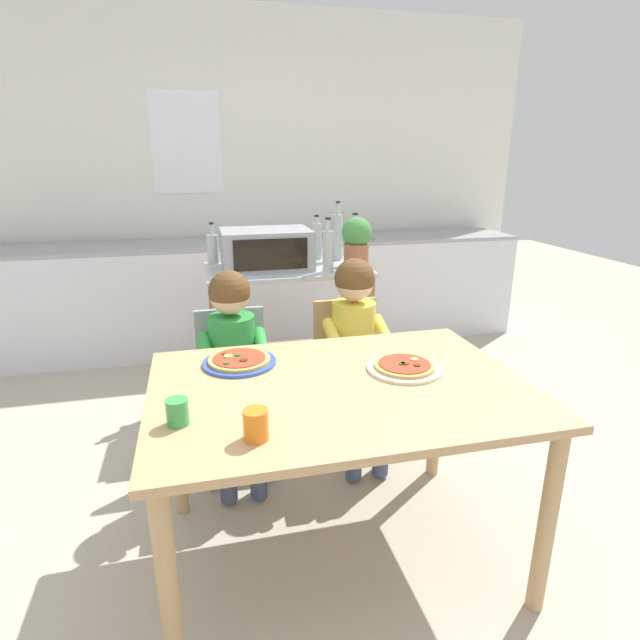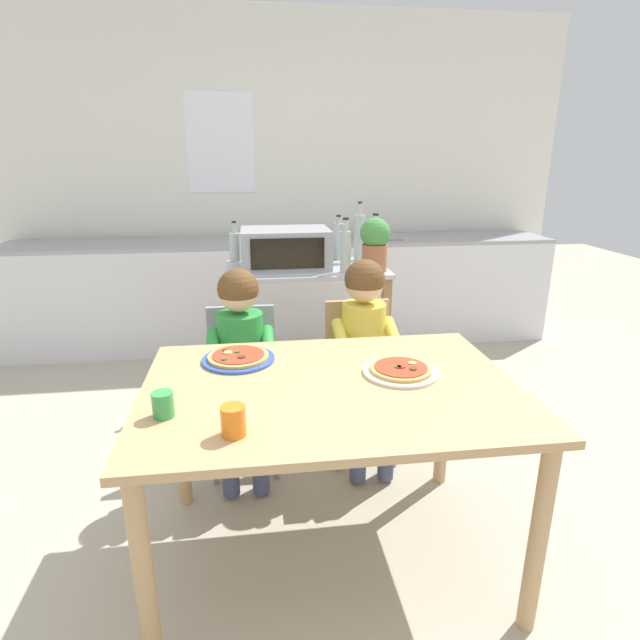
% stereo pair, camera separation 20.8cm
% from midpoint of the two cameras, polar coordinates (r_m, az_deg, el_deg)
% --- Properties ---
extents(ground_plane, '(11.63, 11.63, 0.00)m').
position_cam_midpoint_polar(ground_plane, '(3.22, -0.22, -10.77)').
color(ground_plane, '#B7AD99').
extents(back_wall_tiled, '(4.99, 0.13, 2.70)m').
position_cam_midpoint_polar(back_wall_tiled, '(4.63, -3.28, 15.45)').
color(back_wall_tiled, white).
rests_on(back_wall_tiled, ground).
extents(kitchen_counter, '(4.49, 0.60, 1.08)m').
position_cam_midpoint_polar(kitchen_counter, '(4.36, -2.61, 3.20)').
color(kitchen_counter, silver).
rests_on(kitchen_counter, ground).
extents(kitchen_island_cart, '(0.98, 0.57, 0.90)m').
position_cam_midpoint_polar(kitchen_island_cart, '(3.21, 0.28, 0.65)').
color(kitchen_island_cart, '#B7BABF').
rests_on(kitchen_island_cart, ground).
extents(toaster_oven, '(0.53, 0.39, 0.23)m').
position_cam_midpoint_polar(toaster_oven, '(3.12, -1.98, 8.03)').
color(toaster_oven, '#999BA0').
rests_on(toaster_oven, kitchen_island_cart).
extents(bottle_tall_green_wine, '(0.06, 0.06, 0.32)m').
position_cam_midpoint_polar(bottle_tall_green_wine, '(2.99, 4.87, 7.83)').
color(bottle_tall_green_wine, '#ADB7B2').
rests_on(bottle_tall_green_wine, kitchen_island_cart).
extents(bottle_clear_vinegar, '(0.07, 0.07, 0.38)m').
position_cam_midpoint_polar(bottle_clear_vinegar, '(3.34, 6.22, 9.25)').
color(bottle_clear_vinegar, '#ADB7B2').
rests_on(bottle_clear_vinegar, kitchen_island_cart).
extents(bottle_slim_sauce, '(0.07, 0.07, 0.29)m').
position_cam_midpoint_polar(bottle_slim_sauce, '(3.37, 3.85, 8.85)').
color(bottle_slim_sauce, '#ADB7B2').
rests_on(bottle_slim_sauce, kitchen_island_cart).
extents(bottle_dark_olive_oil, '(0.07, 0.07, 0.26)m').
position_cam_midpoint_polar(bottle_dark_olive_oil, '(3.32, -7.72, 8.15)').
color(bottle_dark_olive_oil, '#ADB7B2').
rests_on(bottle_dark_olive_oil, kitchen_island_cart).
extents(bottle_squat_spirits, '(0.07, 0.07, 0.32)m').
position_cam_midpoint_polar(bottle_squat_spirits, '(3.21, 8.05, 8.39)').
color(bottle_squat_spirits, '#ADB7B2').
rests_on(bottle_squat_spirits, kitchen_island_cart).
extents(potted_herb_plant, '(0.18, 0.18, 0.31)m').
position_cam_midpoint_polar(potted_herb_plant, '(3.03, 8.14, 8.57)').
color(potted_herb_plant, '#9E5B3D').
rests_on(potted_herb_plant, kitchen_island_cart).
extents(dining_table, '(1.35, 0.96, 0.76)m').
position_cam_midpoint_polar(dining_table, '(1.90, 4.41, -9.90)').
color(dining_table, tan).
rests_on(dining_table, ground).
extents(dining_chair_left, '(0.36, 0.36, 0.81)m').
position_cam_midpoint_polar(dining_chair_left, '(2.62, -6.40, -6.23)').
color(dining_chair_left, gray).
rests_on(dining_chair_left, ground).
extents(dining_chair_right, '(0.36, 0.36, 0.81)m').
position_cam_midpoint_polar(dining_chair_right, '(2.72, 6.66, -5.27)').
color(dining_chair_right, tan).
rests_on(dining_chair_right, ground).
extents(child_in_green_shirt, '(0.32, 0.42, 1.03)m').
position_cam_midpoint_polar(child_in_green_shirt, '(2.44, -6.48, -3.29)').
color(child_in_green_shirt, '#424C6B').
rests_on(child_in_green_shirt, ground).
extents(child_in_yellow_shirt, '(0.32, 0.42, 1.05)m').
position_cam_midpoint_polar(child_in_yellow_shirt, '(2.54, 7.47, -2.02)').
color(child_in_yellow_shirt, '#424C6B').
rests_on(child_in_yellow_shirt, ground).
extents(pizza_plate_blue_rimmed, '(0.29, 0.29, 0.03)m').
position_cam_midpoint_polar(pizza_plate_blue_rimmed, '(2.07, -6.32, -4.27)').
color(pizza_plate_blue_rimmed, '#3356B7').
rests_on(pizza_plate_blue_rimmed, dining_table).
extents(pizza_plate_cream, '(0.29, 0.29, 0.03)m').
position_cam_midpoint_polar(pizza_plate_cream, '(1.98, 12.04, -5.60)').
color(pizza_plate_cream, beige).
rests_on(pizza_plate_cream, dining_table).
extents(drinking_cup_orange, '(0.07, 0.07, 0.09)m').
position_cam_midpoint_polar(drinking_cup_orange, '(1.53, -5.81, -11.26)').
color(drinking_cup_orange, orange).
rests_on(drinking_cup_orange, dining_table).
extents(drinking_cup_green, '(0.07, 0.07, 0.08)m').
position_cam_midpoint_polar(drinking_cup_green, '(1.67, -13.78, -9.27)').
color(drinking_cup_green, green).
rests_on(drinking_cup_green, dining_table).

